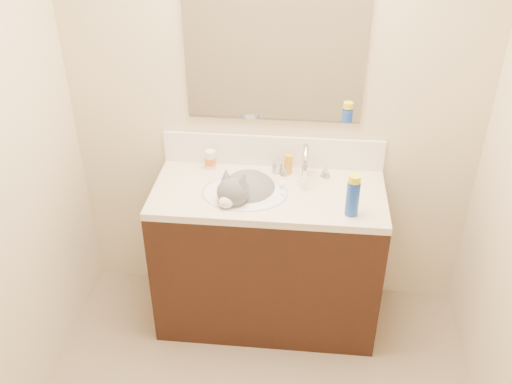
% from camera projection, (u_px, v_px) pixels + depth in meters
% --- Properties ---
extents(room_shell, '(2.24, 2.54, 2.52)m').
position_uv_depth(room_shell, '(245.00, 186.00, 1.77)').
color(room_shell, beige).
rests_on(room_shell, ground).
extents(vanity_cabinet, '(1.20, 0.55, 0.82)m').
position_uv_depth(vanity_cabinet, '(268.00, 259.00, 3.17)').
color(vanity_cabinet, black).
rests_on(vanity_cabinet, ground).
extents(counter_slab, '(1.20, 0.55, 0.04)m').
position_uv_depth(counter_slab, '(269.00, 194.00, 2.94)').
color(counter_slab, beige).
rests_on(counter_slab, vanity_cabinet).
extents(basin, '(0.45, 0.36, 0.14)m').
position_uv_depth(basin, '(245.00, 204.00, 2.95)').
color(basin, white).
rests_on(basin, vanity_cabinet).
extents(faucet, '(0.28, 0.20, 0.21)m').
position_uv_depth(faucet, '(305.00, 165.00, 2.98)').
color(faucet, silver).
rests_on(faucet, counter_slab).
extents(cat, '(0.41, 0.46, 0.33)m').
position_uv_depth(cat, '(246.00, 194.00, 2.95)').
color(cat, '#595659').
rests_on(cat, basin).
extents(backsplash, '(1.20, 0.02, 0.18)m').
position_uv_depth(backsplash, '(273.00, 151.00, 3.10)').
color(backsplash, white).
rests_on(backsplash, counter_slab).
extents(mirror, '(0.90, 0.02, 0.80)m').
position_uv_depth(mirror, '(275.00, 45.00, 2.79)').
color(mirror, white).
rests_on(mirror, room_shell).
extents(pill_bottle, '(0.08, 0.08, 0.11)m').
position_uv_depth(pill_bottle, '(210.00, 159.00, 3.10)').
color(pill_bottle, silver).
rests_on(pill_bottle, counter_slab).
extents(pill_label, '(0.08, 0.08, 0.04)m').
position_uv_depth(pill_label, '(210.00, 161.00, 3.10)').
color(pill_label, orange).
rests_on(pill_label, pill_bottle).
extents(silver_jar, '(0.07, 0.07, 0.06)m').
position_uv_depth(silver_jar, '(277.00, 167.00, 3.07)').
color(silver_jar, '#B7B7BC').
rests_on(silver_jar, counter_slab).
extents(amber_bottle, '(0.05, 0.05, 0.11)m').
position_uv_depth(amber_bottle, '(288.00, 164.00, 3.05)').
color(amber_bottle, '#C68417').
rests_on(amber_bottle, counter_slab).
extents(toothbrush, '(0.04, 0.14, 0.01)m').
position_uv_depth(toothbrush, '(282.00, 188.00, 2.94)').
color(toothbrush, silver).
rests_on(toothbrush, counter_slab).
extents(toothbrush_head, '(0.02, 0.03, 0.01)m').
position_uv_depth(toothbrush_head, '(282.00, 188.00, 2.94)').
color(toothbrush_head, '#5A93C0').
rests_on(toothbrush_head, counter_slab).
extents(spray_can, '(0.07, 0.07, 0.17)m').
position_uv_depth(spray_can, '(353.00, 199.00, 2.70)').
color(spray_can, '#183FA9').
rests_on(spray_can, counter_slab).
extents(spray_cap, '(0.06, 0.06, 0.04)m').
position_uv_depth(spray_cap, '(355.00, 179.00, 2.64)').
color(spray_cap, yellow).
rests_on(spray_cap, spray_can).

